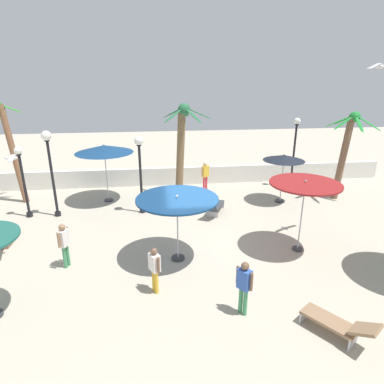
{
  "coord_description": "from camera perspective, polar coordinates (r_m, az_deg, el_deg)",
  "views": [
    {
      "loc": [
        -1.63,
        -10.84,
        6.39
      ],
      "look_at": [
        0.0,
        2.9,
        1.4
      ],
      "focal_mm": 30.88,
      "sensor_mm": 36.0,
      "label": 1
    }
  ],
  "objects": [
    {
      "name": "patio_umbrella_3",
      "position": [
        11.31,
        -2.58,
        -1.66
      ],
      "size": [
        2.85,
        2.85,
        2.49
      ],
      "color": "#333338",
      "rests_on": "ground_plane"
    },
    {
      "name": "palm_tree_0",
      "position": [
        18.8,
        -29.07,
        7.69
      ],
      "size": [
        2.3,
        2.16,
        5.24
      ],
      "color": "brown",
      "rests_on": "ground_plane"
    },
    {
      "name": "boundary_wall",
      "position": [
        20.07,
        -1.82,
        2.84
      ],
      "size": [
        25.2,
        0.3,
        1.06
      ],
      "primitive_type": "cube",
      "color": "silver",
      "rests_on": "ground_plane"
    },
    {
      "name": "patio_umbrella_5",
      "position": [
        12.47,
        18.94,
        0.94
      ],
      "size": [
        2.54,
        2.54,
        2.82
      ],
      "color": "#333338",
      "rests_on": "ground_plane"
    },
    {
      "name": "guest_2",
      "position": [
        10.25,
        -6.47,
        -12.6
      ],
      "size": [
        0.38,
        0.5,
        1.53
      ],
      "color": "gold",
      "rests_on": "ground_plane"
    },
    {
      "name": "guest_3",
      "position": [
        12.2,
        -21.23,
        -7.96
      ],
      "size": [
        0.36,
        0.52,
        1.62
      ],
      "color": "#3F8C59",
      "rests_on": "ground_plane"
    },
    {
      "name": "planter",
      "position": [
        14.99,
        -30.18,
        -6.67
      ],
      "size": [
        0.7,
        0.7,
        0.85
      ],
      "color": "brown",
      "rests_on": "ground_plane"
    },
    {
      "name": "lounge_chair_1",
      "position": [
        9.75,
        23.94,
        -20.07
      ],
      "size": [
        1.54,
        1.83,
        0.82
      ],
      "color": "#B7B7BC",
      "rests_on": "ground_plane"
    },
    {
      "name": "lounge_chair_0",
      "position": [
        15.81,
        3.88,
        -2.54
      ],
      "size": [
        1.28,
        1.95,
        0.84
      ],
      "color": "#B7B7BC",
      "rests_on": "ground_plane"
    },
    {
      "name": "lamp_post_1",
      "position": [
        15.51,
        -8.98,
        4.95
      ],
      "size": [
        0.41,
        0.41,
        3.72
      ],
      "color": "black",
      "rests_on": "ground_plane"
    },
    {
      "name": "palm_tree_1",
      "position": [
        17.18,
        -1.81,
        8.69
      ],
      "size": [
        2.61,
        2.78,
        5.01
      ],
      "color": "brown",
      "rests_on": "ground_plane"
    },
    {
      "name": "guest_0",
      "position": [
        18.7,
        2.3,
        3.21
      ],
      "size": [
        0.52,
        0.36,
        1.72
      ],
      "color": "#D8333F",
      "rests_on": "ground_plane"
    },
    {
      "name": "guest_1",
      "position": [
        9.44,
        8.98,
        -15.3
      ],
      "size": [
        0.41,
        0.47,
        1.65
      ],
      "color": "#3F8C59",
      "rests_on": "ground_plane"
    },
    {
      "name": "lamp_post_2",
      "position": [
        16.81,
        -27.21,
        2.5
      ],
      "size": [
        0.35,
        0.35,
        3.35
      ],
      "color": "black",
      "rests_on": "ground_plane"
    },
    {
      "name": "patio_umbrella_4",
      "position": [
        17.35,
        15.6,
        5.59
      ],
      "size": [
        2.1,
        2.1,
        2.58
      ],
      "color": "#333338",
      "rests_on": "ground_plane"
    },
    {
      "name": "lamp_post_0",
      "position": [
        16.16,
        -23.36,
        5.23
      ],
      "size": [
        0.44,
        0.44,
        4.04
      ],
      "color": "black",
      "rests_on": "ground_plane"
    },
    {
      "name": "palm_tree_2",
      "position": [
        18.91,
        25.15,
        7.34
      ],
      "size": [
        2.68,
        2.7,
        4.61
      ],
      "color": "brown",
      "rests_on": "ground_plane"
    },
    {
      "name": "ground_plane",
      "position": [
        12.69,
        1.57,
        -10.42
      ],
      "size": [
        56.0,
        56.0,
        0.0
      ],
      "primitive_type": "plane",
      "color": "#B2A893"
    },
    {
      "name": "seagull_1",
      "position": [
        12.21,
        -28.72,
        5.19
      ],
      "size": [
        0.44,
        1.17,
        0.14
      ],
      "color": "white"
    },
    {
      "name": "patio_umbrella_1",
      "position": [
        17.32,
        -14.94,
        7.15
      ],
      "size": [
        2.92,
        2.92,
        3.05
      ],
      "color": "#333338",
      "rests_on": "ground_plane"
    },
    {
      "name": "seagull_0",
      "position": [
        13.8,
        29.58,
        18.34
      ],
      "size": [
        1.17,
        0.63,
        0.2
      ],
      "color": "white"
    },
    {
      "name": "lamp_post_3",
      "position": [
        19.95,
        17.3,
        7.62
      ],
      "size": [
        0.36,
        0.36,
        4.06
      ],
      "color": "black",
      "rests_on": "ground_plane"
    }
  ]
}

